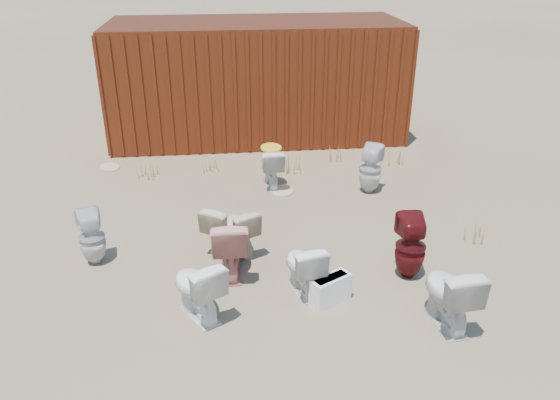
{
  "coord_description": "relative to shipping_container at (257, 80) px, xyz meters",
  "views": [
    {
      "loc": [
        -0.75,
        -6.36,
        3.92
      ],
      "look_at": [
        0.0,
        0.6,
        0.55
      ],
      "focal_mm": 35.0,
      "sensor_mm": 36.0,
      "label": 1
    }
  ],
  "objects": [
    {
      "name": "toilet_back_beige_left",
      "position": [
        -0.62,
        -5.05,
        -0.86
      ],
      "size": [
        0.64,
        0.76,
        0.68
      ],
      "primitive_type": "imported",
      "rotation": [
        0.0,
        0.0,
        3.61
      ],
      "color": "#C1AA8D",
      "rests_on": "ground"
    },
    {
      "name": "toilet_back_beige_right",
      "position": [
        -0.8,
        -4.95,
        -0.85
      ],
      "size": [
        0.7,
        0.79,
        0.7
      ],
      "primitive_type": "imported",
      "rotation": [
        0.0,
        0.0,
        2.56
      ],
      "color": "beige",
      "rests_on": "ground"
    },
    {
      "name": "toilet_back_yellowlid",
      "position": [
        0.03,
        -2.88,
        -0.85
      ],
      "size": [
        0.43,
        0.71,
        0.7
      ],
      "primitive_type": "imported",
      "rotation": [
        0.0,
        0.0,
        3.2
      ],
      "color": "silver",
      "rests_on": "ground"
    },
    {
      "name": "toilet_front_maroon",
      "position": [
        1.51,
        -5.87,
        -0.77
      ],
      "size": [
        0.4,
        0.41,
        0.85
      ],
      "primitive_type": "imported",
      "rotation": [
        0.0,
        0.0,
        3.1
      ],
      "color": "#500D10",
      "rests_on": "ground"
    },
    {
      "name": "yellow_lid",
      "position": [
        0.03,
        -2.88,
        -0.49
      ],
      "size": [
        0.35,
        0.44,
        0.02
      ],
      "primitive_type": "ellipsoid",
      "color": "yellow",
      "rests_on": "toilet_back_yellowlid"
    },
    {
      "name": "weed_clump_a",
      "position": [
        -2.16,
        -2.3,
        -1.07
      ],
      "size": [
        0.36,
        0.36,
        0.27
      ],
      "primitive_type": "cone",
      "color": "olive",
      "rests_on": "ground"
    },
    {
      "name": "shipping_container",
      "position": [
        0.0,
        0.0,
        0.0
      ],
      "size": [
        6.0,
        2.4,
        2.4
      ],
      "primitive_type": "cube",
      "color": "#4C1B0C",
      "rests_on": "ground"
    },
    {
      "name": "weed_clump_e",
      "position": [
        1.33,
        -1.87,
        -1.04
      ],
      "size": [
        0.34,
        0.34,
        0.31
      ],
      "primitive_type": "cone",
      "color": "olive",
      "rests_on": "ground"
    },
    {
      "name": "toilet_back_e",
      "position": [
        1.67,
        -3.29,
        -0.79
      ],
      "size": [
        0.52,
        0.52,
        0.83
      ],
      "primitive_type": "imported",
      "rotation": [
        0.0,
        0.0,
        2.59
      ],
      "color": "silver",
      "rests_on": "ground"
    },
    {
      "name": "toilet_front_a",
      "position": [
        -1.13,
        -6.41,
        -0.82
      ],
      "size": [
        0.74,
        0.85,
        0.75
      ],
      "primitive_type": "imported",
      "rotation": [
        0.0,
        0.0,
        3.68
      ],
      "color": "white",
      "rests_on": "ground"
    },
    {
      "name": "weed_clump_c",
      "position": [
        2.42,
        -2.16,
        -1.04
      ],
      "size": [
        0.36,
        0.36,
        0.31
      ],
      "primitive_type": "cone",
      "color": "olive",
      "rests_on": "ground"
    },
    {
      "name": "weed_clump_b",
      "position": [
        0.51,
        -2.32,
        -1.04
      ],
      "size": [
        0.32,
        0.32,
        0.32
      ],
      "primitive_type": "cone",
      "color": "olive",
      "rests_on": "ground"
    },
    {
      "name": "loose_lid_near",
      "position": [
        0.2,
        -3.13,
        -1.19
      ],
      "size": [
        0.49,
        0.57,
        0.02
      ],
      "primitive_type": "ellipsoid",
      "rotation": [
        0.0,
        0.0,
        -0.25
      ],
      "color": "#C8B091",
      "rests_on": "ground"
    },
    {
      "name": "weed_clump_d",
      "position": [
        -1.02,
        -2.06,
        -1.09
      ],
      "size": [
        0.3,
        0.3,
        0.23
      ],
      "primitive_type": "cone",
      "color": "olive",
      "rests_on": "ground"
    },
    {
      "name": "loose_tank",
      "position": [
        0.41,
        -6.32,
        -1.02
      ],
      "size": [
        0.53,
        0.42,
        0.35
      ],
      "primitive_type": "cube",
      "rotation": [
        0.0,
        0.0,
        0.52
      ],
      "color": "white",
      "rests_on": "ground"
    },
    {
      "name": "toilet_front_c",
      "position": [
        0.12,
        -6.07,
        -0.85
      ],
      "size": [
        0.53,
        0.75,
        0.7
      ],
      "primitive_type": "imported",
      "rotation": [
        0.0,
        0.0,
        3.37
      ],
      "color": "white",
      "rests_on": "ground"
    },
    {
      "name": "toilet_front_e",
      "position": [
        1.62,
        -6.85,
        -0.8
      ],
      "size": [
        0.52,
        0.82,
        0.8
      ],
      "primitive_type": "imported",
      "rotation": [
        0.0,
        0.0,
        3.23
      ],
      "color": "silver",
      "rests_on": "ground"
    },
    {
      "name": "toilet_front_pink",
      "position": [
        -0.74,
        -5.55,
        -0.79
      ],
      "size": [
        0.47,
        0.81,
        0.81
      ],
      "primitive_type": "imported",
      "rotation": [
        0.0,
        0.0,
        3.12
      ],
      "color": "#DB8B7E",
      "rests_on": "ground"
    },
    {
      "name": "toilet_back_a",
      "position": [
        -2.54,
        -5.11,
        -0.82
      ],
      "size": [
        0.43,
        0.44,
        0.75
      ],
      "primitive_type": "imported",
      "rotation": [
        0.0,
        0.0,
        3.46
      ],
      "color": "silver",
      "rests_on": "ground"
    },
    {
      "name": "weed_clump_f",
      "position": [
        2.72,
        -5.14,
        -1.07
      ],
      "size": [
        0.28,
        0.28,
        0.27
      ],
      "primitive_type": "cone",
      "color": "olive",
      "rests_on": "ground"
    },
    {
      "name": "loose_lid_far",
      "position": [
        -2.93,
        -1.72,
        -1.19
      ],
      "size": [
        0.53,
        0.58,
        0.02
      ],
      "primitive_type": "ellipsoid",
      "rotation": [
        0.0,
        0.0,
        0.45
      ],
      "color": "tan",
      "rests_on": "ground"
    },
    {
      "name": "ground",
      "position": [
        0.0,
        -5.2,
        -1.2
      ],
      "size": [
        100.0,
        100.0,
        0.0
      ],
      "primitive_type": "plane",
      "color": "brown",
      "rests_on": "ground"
    }
  ]
}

